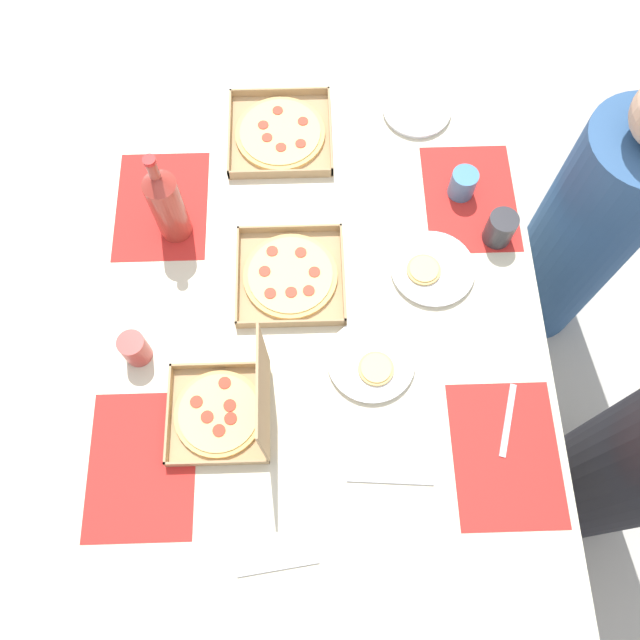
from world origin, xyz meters
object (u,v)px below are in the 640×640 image
Objects in this scene: diner_right_seat at (628,467)px; soda_bottle at (166,204)px; pizza_box_corner_right at (228,410)px; diner_left_seat at (582,233)px; plate_middle at (417,110)px; cup_dark at (463,184)px; plate_far_right at (432,269)px; pizza_box_edge_far at (290,276)px; plate_near_left at (371,362)px; pizza_box_center at (280,134)px; cup_clear_left at (135,349)px; cup_clear_right at (500,228)px.

soda_bottle is at bearing -117.75° from diner_right_seat.
diner_left_seat is at bearing 119.68° from pizza_box_corner_right.
plate_middle is 0.66m from diner_left_seat.
diner_right_seat is (0.76, 0.44, -0.29)m from cup_dark.
diner_left_seat reaches higher than plate_far_right.
cup_dark is at bearing 117.92° from pizza_box_edge_far.
pizza_box_center is at bearing -162.46° from plate_near_left.
cup_clear_left reaches higher than pizza_box_center.
soda_bottle is (0.39, -0.71, 0.12)m from plate_middle.
plate_far_right is at bearing 145.48° from plate_near_left.
plate_near_left is 0.68m from soda_bottle.
diner_right_seat is at bearing 83.71° from pizza_box_corner_right.
pizza_box_edge_far is (0.48, 0.02, 0.00)m from pizza_box_center.
diner_left_seat reaches higher than cup_dark.
plate_near_left is 0.81m from diner_right_seat.
cup_dark is at bearing 150.69° from plate_near_left.
plate_near_left is at bearing 86.19° from cup_clear_left.
cup_clear_left is at bearing -74.12° from plate_far_right.
plate_far_right is at bearing -23.24° from cup_dark.
plate_middle is at bearing -157.51° from cup_clear_right.
pizza_box_center reaches higher than plate_near_left.
cup_clear_left is at bearing -45.77° from plate_middle.
plate_far_right is 1.01× the size of plate_near_left.
pizza_box_center is at bearing 151.78° from cup_clear_left.
pizza_box_edge_far is 2.96× the size of cup_clear_right.
plate_far_right is 0.22m from cup_clear_right.
cup_dark is (-0.25, 0.11, 0.03)m from plate_far_right.
plate_middle is 0.17× the size of diner_left_seat.
pizza_box_center is 0.76m from plate_near_left.
cup_clear_right reaches higher than cup_dark.
pizza_box_center is 3.12× the size of cup_clear_right.
cup_clear_left is at bearing -93.81° from plate_near_left.
pizza_box_center is at bearing 137.05° from soda_bottle.
plate_near_left is 0.60m from cup_clear_left.
pizza_box_corner_right reaches higher than pizza_box_center.
pizza_box_center is 1.35× the size of plate_near_left.
cup_dark is at bearing 134.55° from pizza_box_corner_right.
plate_far_right is 0.54m from plate_middle.
pizza_box_edge_far is 0.59m from cup_clear_right.
diner_left_seat is (0.31, 0.54, -0.23)m from plate_middle.
plate_middle is at bearing -120.25° from diner_left_seat.
pizza_box_edge_far reaches higher than plate_middle.
cup_dark is 0.93× the size of cup_clear_left.
cup_dark is 1.01m from cup_clear_left.
diner_left_seat is (-0.24, 0.93, -0.23)m from pizza_box_edge_far.
soda_bottle is (0.32, -0.29, 0.12)m from pizza_box_center.
soda_bottle is 0.82m from cup_dark.
soda_bottle is (-0.41, -0.52, 0.12)m from plate_near_left.
pizza_box_center is 0.48m from pizza_box_edge_far.
diner_left_seat reaches higher than diner_right_seat.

